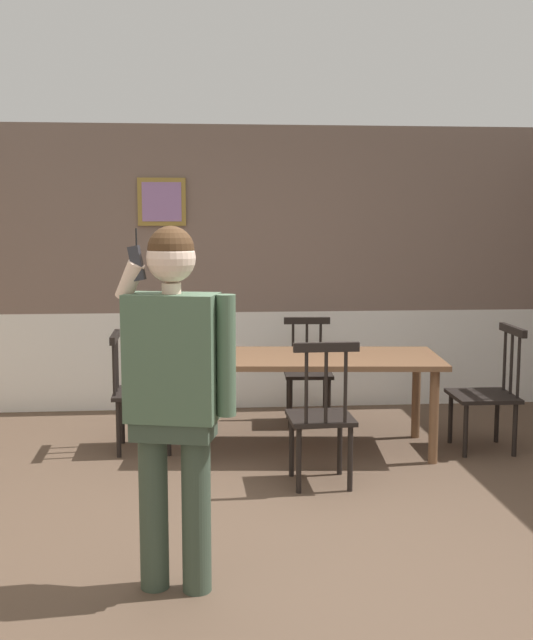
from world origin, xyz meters
TOP-DOWN VIEW (x-y plane):
  - ground_plane at (0.00, 0.00)m, footprint 6.99×6.99m
  - room_back_partition at (-0.00, 3.18)m, footprint 6.25×0.17m
  - dining_table at (0.34, 1.71)m, footprint 2.00×1.05m
  - chair_near_window at (0.41, 2.54)m, footprint 0.44×0.44m
  - chair_by_doorway at (-1.00, 1.83)m, footprint 0.48×0.48m
  - chair_at_table_head at (0.28, 0.88)m, footprint 0.44×0.44m
  - chair_opposite_corner at (1.69, 1.60)m, footprint 0.48×0.48m
  - person_figure at (-0.65, -0.53)m, footprint 0.57×0.33m

SIDE VIEW (x-z plane):
  - ground_plane at x=0.00m, z-range 0.00..0.00m
  - chair_near_window at x=0.41m, z-range 0.00..0.92m
  - chair_opposite_corner at x=1.69m, z-range -0.03..0.95m
  - chair_by_doorway at x=-1.00m, z-range 0.01..0.93m
  - chair_at_table_head at x=0.28m, z-range -0.02..0.98m
  - dining_table at x=0.34m, z-range 0.29..1.03m
  - person_figure at x=-0.65m, z-range 0.15..1.90m
  - room_back_partition at x=0.00m, z-range -0.05..2.60m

